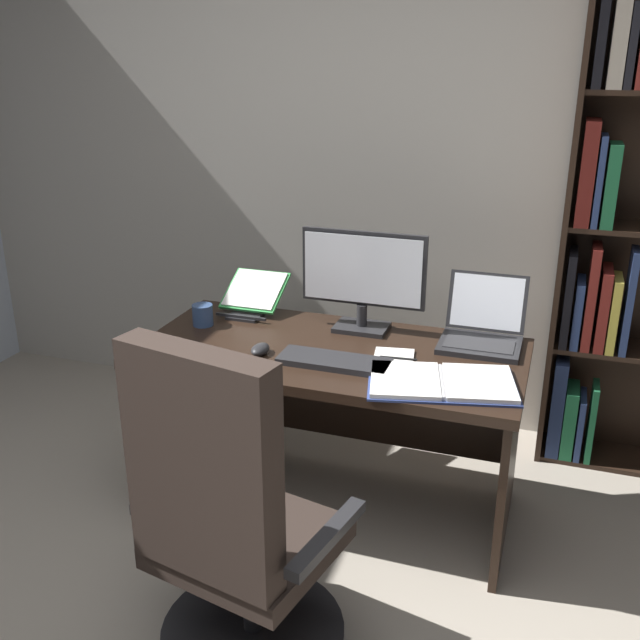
% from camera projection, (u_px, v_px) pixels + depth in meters
% --- Properties ---
extents(wall_back, '(5.43, 0.12, 2.75)m').
position_uv_depth(wall_back, '(400.00, 147.00, 3.49)').
color(wall_back, '#B2ADA3').
rests_on(wall_back, ground).
extents(desk, '(1.50, 0.74, 0.72)m').
position_uv_depth(desk, '(336.00, 386.00, 3.00)').
color(desk, black).
rests_on(desk, ground).
extents(office_chair, '(0.68, 0.60, 1.11)m').
position_uv_depth(office_chair, '(230.00, 536.00, 2.16)').
color(office_chair, '#232326').
rests_on(office_chair, ground).
extents(monitor, '(0.52, 0.16, 0.42)m').
position_uv_depth(monitor, '(363.00, 280.00, 2.99)').
color(monitor, '#232326').
rests_on(monitor, desk).
extents(laptop, '(0.31, 0.33, 0.25)m').
position_uv_depth(laptop, '(482.00, 330.00, 2.90)').
color(laptop, '#232326').
rests_on(laptop, desk).
extents(keyboard, '(0.42, 0.15, 0.02)m').
position_uv_depth(keyboard, '(334.00, 361.00, 2.72)').
color(keyboard, '#232326').
rests_on(keyboard, desk).
extents(computer_mouse, '(0.06, 0.10, 0.04)m').
position_uv_depth(computer_mouse, '(260.00, 349.00, 2.81)').
color(computer_mouse, '#232326').
rests_on(computer_mouse, desk).
extents(reading_stand_with_book, '(0.26, 0.29, 0.15)m').
position_uv_depth(reading_stand_with_book, '(253.00, 294.00, 3.25)').
color(reading_stand_with_book, '#232326').
rests_on(reading_stand_with_book, desk).
extents(open_binder, '(0.57, 0.41, 0.02)m').
position_uv_depth(open_binder, '(442.00, 382.00, 2.55)').
color(open_binder, navy).
rests_on(open_binder, desk).
extents(notepad, '(0.18, 0.23, 0.01)m').
position_uv_depth(notepad, '(393.00, 360.00, 2.75)').
color(notepad, white).
rests_on(notepad, desk).
extents(pen, '(0.14, 0.02, 0.01)m').
position_uv_depth(pen, '(399.00, 358.00, 2.74)').
color(pen, black).
rests_on(pen, notepad).
extents(coffee_mug, '(0.09, 0.09, 0.09)m').
position_uv_depth(coffee_mug, '(203.00, 315.00, 3.09)').
color(coffee_mug, '#334C7A').
rests_on(coffee_mug, desk).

